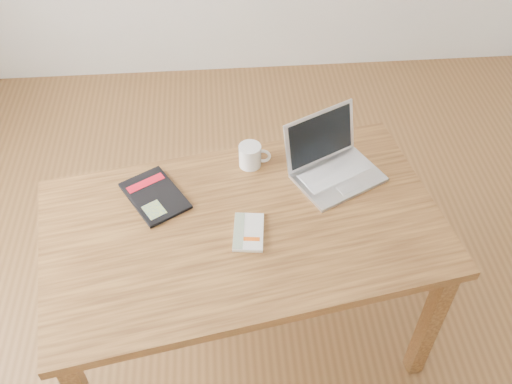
{
  "coord_description": "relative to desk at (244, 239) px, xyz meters",
  "views": [
    {
      "loc": [
        -0.2,
        -1.48,
        2.31
      ],
      "look_at": [
        -0.08,
        -0.07,
        0.85
      ],
      "focal_mm": 40.0,
      "sensor_mm": 36.0,
      "label": 1
    }
  ],
  "objects": [
    {
      "name": "room",
      "position": [
        0.06,
        0.13,
        0.69
      ],
      "size": [
        4.04,
        4.04,
        2.7
      ],
      "color": "brown",
      "rests_on": "ground"
    },
    {
      "name": "coffee_mug",
      "position": [
        0.05,
        0.31,
        0.14
      ],
      "size": [
        0.13,
        0.09,
        0.1
      ],
      "rotation": [
        0.0,
        0.0,
        -0.14
      ],
      "color": "white",
      "rests_on": "desk"
    },
    {
      "name": "desk",
      "position": [
        0.0,
        0.0,
        0.0
      ],
      "size": [
        1.56,
        1.06,
        0.75
      ],
      "rotation": [
        0.0,
        0.0,
        0.18
      ],
      "color": "brown",
      "rests_on": "ground"
    },
    {
      "name": "laptop",
      "position": [
        0.36,
        0.25,
        0.14
      ],
      "size": [
        0.41,
        0.39,
        0.22
      ],
      "rotation": [
        0.0,
        0.0,
        0.47
      ],
      "color": "silver",
      "rests_on": "desk"
    },
    {
      "name": "white_guidebook",
      "position": [
        0.01,
        -0.05,
        0.1
      ],
      "size": [
        0.12,
        0.18,
        0.02
      ],
      "rotation": [
        0.0,
        0.0,
        -0.11
      ],
      "color": "silver",
      "rests_on": "desk"
    },
    {
      "name": "black_guidebook",
      "position": [
        -0.33,
        0.16,
        0.1
      ],
      "size": [
        0.29,
        0.32,
        0.01
      ],
      "rotation": [
        0.0,
        0.0,
        0.53
      ],
      "color": "black",
      "rests_on": "desk"
    }
  ]
}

